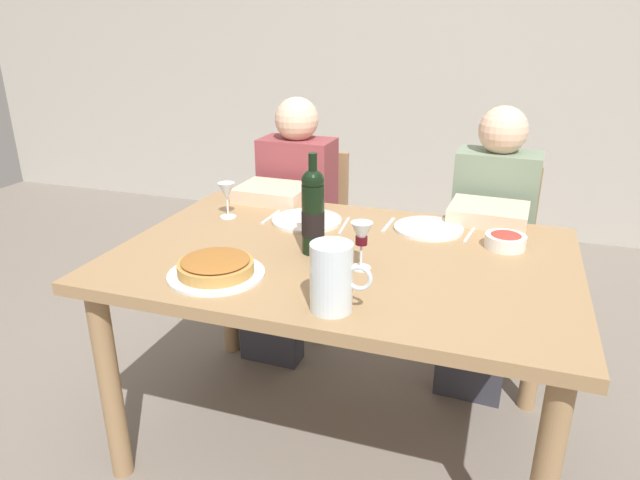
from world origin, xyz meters
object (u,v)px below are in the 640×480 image
(dining_table, at_px, (343,278))
(diner_left, at_px, (289,219))
(baked_tart, at_px, (216,267))
(chair_right, at_px, (491,247))
(water_pitcher, at_px, (332,281))
(wine_glass_right_diner, at_px, (362,236))
(diner_right, at_px, (488,241))
(wine_glass_left_diner, at_px, (227,193))
(wine_bottle, at_px, (313,212))
(dinner_plate_right_setting, at_px, (307,220))
(chair_left, at_px, (307,227))
(dinner_plate_left_setting, at_px, (428,228))
(salad_bowl, at_px, (505,240))

(dining_table, distance_m, diner_left, 0.78)
(baked_tart, distance_m, diner_left, 0.96)
(baked_tart, bearing_deg, chair_right, 57.15)
(water_pitcher, bearing_deg, wine_glass_right_diner, 89.03)
(diner_right, bearing_deg, wine_glass_left_diner, 27.78)
(water_pitcher, relative_size, diner_right, 0.16)
(wine_bottle, xyz_separation_m, wine_glass_left_diner, (-0.43, 0.23, -0.04))
(wine_bottle, distance_m, baked_tart, 0.36)
(baked_tart, height_order, dinner_plate_right_setting, baked_tart)
(diner_right, bearing_deg, chair_left, -10.96)
(water_pitcher, relative_size, wine_glass_right_diner, 1.24)
(dinner_plate_left_setting, xyz_separation_m, diner_left, (-0.69, 0.33, -0.15))
(water_pitcher, xyz_separation_m, dinner_plate_left_setting, (0.15, 0.70, -0.08))
(dinner_plate_left_setting, bearing_deg, salad_bowl, -18.22)
(dining_table, height_order, dinner_plate_left_setting, dinner_plate_left_setting)
(dining_table, height_order, chair_right, chair_right)
(dinner_plate_left_setting, xyz_separation_m, dinner_plate_right_setting, (-0.46, -0.06, 0.00))
(dining_table, relative_size, wine_glass_right_diner, 9.87)
(water_pitcher, distance_m, baked_tart, 0.41)
(baked_tart, bearing_deg, wine_glass_left_diner, 113.66)
(chair_left, bearing_deg, water_pitcher, 114.12)
(dinner_plate_left_setting, bearing_deg, baked_tart, -132.06)
(dining_table, relative_size, wine_bottle, 4.46)
(wine_glass_left_diner, xyz_separation_m, chair_left, (0.08, 0.67, -0.36))
(wine_bottle, xyz_separation_m, chair_right, (0.55, 0.92, -0.41))
(wine_glass_right_diner, bearing_deg, chair_right, 69.76)
(water_pitcher, distance_m, chair_left, 1.41)
(wine_glass_left_diner, height_order, chair_right, wine_glass_left_diner)
(wine_bottle, relative_size, wine_glass_left_diner, 2.40)
(chair_left, height_order, chair_right, same)
(baked_tart, xyz_separation_m, chair_right, (0.77, 1.19, -0.29))
(baked_tart, bearing_deg, diner_left, 98.50)
(dinner_plate_right_setting, distance_m, diner_right, 0.79)
(diner_left, height_order, diner_right, same)
(wine_bottle, relative_size, chair_left, 0.39)
(water_pitcher, distance_m, wine_glass_left_diner, 0.85)
(chair_left, bearing_deg, wine_bottle, 112.61)
(baked_tart, bearing_deg, dining_table, 43.53)
(water_pitcher, bearing_deg, diner_right, 70.86)
(salad_bowl, relative_size, dinner_plate_right_setting, 0.51)
(wine_glass_right_diner, bearing_deg, diner_right, 64.78)
(dining_table, xyz_separation_m, salad_bowl, (0.51, 0.22, 0.12))
(dining_table, relative_size, wine_glass_left_diner, 10.73)
(wine_glass_right_diner, relative_size, diner_left, 0.13)
(dinner_plate_left_setting, relative_size, diner_left, 0.22)
(dinner_plate_right_setting, bearing_deg, wine_glass_left_diner, -171.00)
(dining_table, distance_m, wine_bottle, 0.26)
(salad_bowl, bearing_deg, dining_table, -156.52)
(water_pitcher, bearing_deg, chair_left, 112.84)
(diner_left, bearing_deg, wine_bottle, 119.46)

